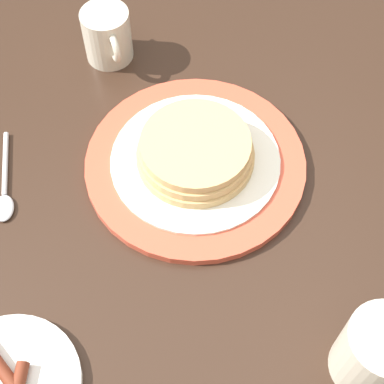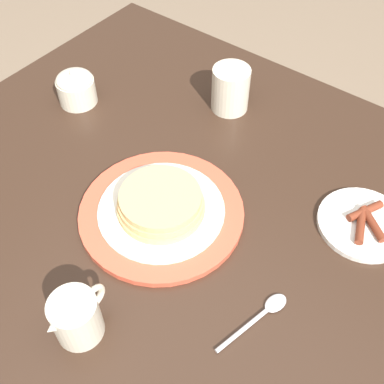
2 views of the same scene
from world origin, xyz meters
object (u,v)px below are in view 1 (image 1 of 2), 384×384
at_px(spoon, 4,191).
at_px(pancake_plate, 195,158).
at_px(coffee_mug, 378,356).
at_px(creamer_pitcher, 107,34).

bearing_deg(spoon, pancake_plate, 77.86).
distance_m(pancake_plate, spoon, 0.25).
bearing_deg(pancake_plate, spoon, -102.14).
relative_size(coffee_mug, creamer_pitcher, 1.05).
bearing_deg(coffee_mug, pancake_plate, -167.27).
distance_m(coffee_mug, creamer_pitcher, 0.57).
xyz_separation_m(pancake_plate, creamer_pitcher, (-0.24, -0.04, 0.02)).
height_order(pancake_plate, creamer_pitcher, creamer_pitcher).
bearing_deg(spoon, coffee_mug, 40.44).
xyz_separation_m(coffee_mug, creamer_pitcher, (-0.55, -0.11, -0.01)).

